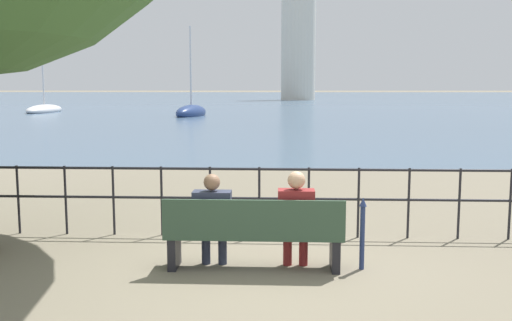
{
  "coord_description": "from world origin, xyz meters",
  "views": [
    {
      "loc": [
        0.34,
        -6.81,
        2.21
      ],
      "look_at": [
        0.0,
        0.5,
        1.28
      ],
      "focal_mm": 40.0,
      "sensor_mm": 36.0,
      "label": 1
    }
  ],
  "objects_px": {
    "seated_person_left": "(213,216)",
    "seated_person_right": "(296,215)",
    "harbor_lighthouse": "(298,33)",
    "park_bench": "(254,234)",
    "sailboat_0": "(191,112)",
    "closed_umbrella": "(362,230)",
    "sailboat_1": "(44,110)"
  },
  "relations": [
    {
      "from": "seated_person_right",
      "to": "park_bench",
      "type": "bearing_deg",
      "value": -171.11
    },
    {
      "from": "seated_person_right",
      "to": "sailboat_0",
      "type": "xyz_separation_m",
      "value": [
        -7.47,
        38.39,
        -0.38
      ]
    },
    {
      "from": "closed_umbrella",
      "to": "harbor_lighthouse",
      "type": "xyz_separation_m",
      "value": [
        1.82,
        101.05,
        11.91
      ]
    },
    {
      "from": "park_bench",
      "to": "harbor_lighthouse",
      "type": "height_order",
      "value": "harbor_lighthouse"
    },
    {
      "from": "seated_person_left",
      "to": "seated_person_right",
      "type": "distance_m",
      "value": 1.03
    },
    {
      "from": "seated_person_right",
      "to": "harbor_lighthouse",
      "type": "distance_m",
      "value": 101.78
    },
    {
      "from": "sailboat_0",
      "to": "sailboat_1",
      "type": "height_order",
      "value": "sailboat_1"
    },
    {
      "from": "park_bench",
      "to": "sailboat_0",
      "type": "bearing_deg",
      "value": 100.25
    },
    {
      "from": "park_bench",
      "to": "seated_person_right",
      "type": "distance_m",
      "value": 0.57
    },
    {
      "from": "seated_person_left",
      "to": "sailboat_1",
      "type": "height_order",
      "value": "sailboat_1"
    },
    {
      "from": "seated_person_left",
      "to": "sailboat_1",
      "type": "distance_m",
      "value": 49.66
    },
    {
      "from": "seated_person_left",
      "to": "sailboat_0",
      "type": "bearing_deg",
      "value": 99.52
    },
    {
      "from": "seated_person_right",
      "to": "closed_umbrella",
      "type": "xyz_separation_m",
      "value": [
        0.81,
        0.01,
        -0.17
      ]
    },
    {
      "from": "seated_person_right",
      "to": "sailboat_1",
      "type": "distance_m",
      "value": 50.11
    },
    {
      "from": "seated_person_right",
      "to": "harbor_lighthouse",
      "type": "relative_size",
      "value": 0.05
    },
    {
      "from": "park_bench",
      "to": "harbor_lighthouse",
      "type": "bearing_deg",
      "value": 88.22
    },
    {
      "from": "closed_umbrella",
      "to": "harbor_lighthouse",
      "type": "bearing_deg",
      "value": 88.97
    },
    {
      "from": "park_bench",
      "to": "seated_person_right",
      "type": "xyz_separation_m",
      "value": [
        0.51,
        0.08,
        0.23
      ]
    },
    {
      "from": "seated_person_left",
      "to": "sailboat_1",
      "type": "relative_size",
      "value": 0.16
    },
    {
      "from": "park_bench",
      "to": "closed_umbrella",
      "type": "distance_m",
      "value": 1.33
    },
    {
      "from": "seated_person_left",
      "to": "harbor_lighthouse",
      "type": "distance_m",
      "value": 101.81
    },
    {
      "from": "park_bench",
      "to": "harbor_lighthouse",
      "type": "xyz_separation_m",
      "value": [
        3.15,
        101.15,
        11.96
      ]
    },
    {
      "from": "seated_person_right",
      "to": "closed_umbrella",
      "type": "bearing_deg",
      "value": 1.03
    },
    {
      "from": "sailboat_1",
      "to": "seated_person_left",
      "type": "bearing_deg",
      "value": -67.21
    },
    {
      "from": "seated_person_right",
      "to": "seated_person_left",
      "type": "bearing_deg",
      "value": 179.94
    },
    {
      "from": "seated_person_left",
      "to": "harbor_lighthouse",
      "type": "height_order",
      "value": "harbor_lighthouse"
    },
    {
      "from": "closed_umbrella",
      "to": "seated_person_right",
      "type": "bearing_deg",
      "value": -178.97
    },
    {
      "from": "sailboat_0",
      "to": "sailboat_1",
      "type": "relative_size",
      "value": 0.98
    },
    {
      "from": "park_bench",
      "to": "closed_umbrella",
      "type": "relative_size",
      "value": 2.44
    },
    {
      "from": "closed_umbrella",
      "to": "sailboat_0",
      "type": "distance_m",
      "value": 39.26
    },
    {
      "from": "closed_umbrella",
      "to": "harbor_lighthouse",
      "type": "height_order",
      "value": "harbor_lighthouse"
    },
    {
      "from": "harbor_lighthouse",
      "to": "park_bench",
      "type": "bearing_deg",
      "value": -91.78
    }
  ]
}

